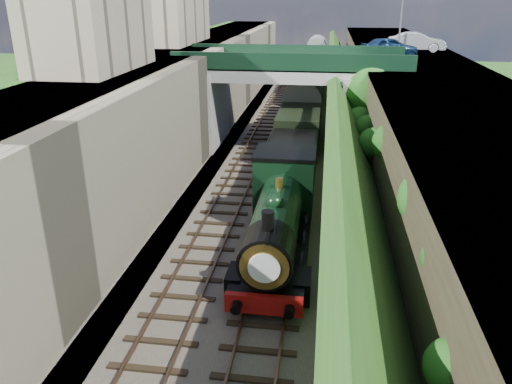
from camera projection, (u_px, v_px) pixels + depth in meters
name	position (u px, v px, depth m)	size (l,w,h in m)	color
ground	(216.00, 368.00, 15.51)	(160.00, 160.00, 0.00)	#1E4714
trackbed	(279.00, 163.00, 33.86)	(10.00, 90.00, 0.20)	#473F38
retaining_wall	(198.00, 112.00, 33.32)	(1.00, 90.00, 7.00)	#756B56
street_plateau_left	(148.00, 110.00, 33.77)	(6.00, 90.00, 7.00)	#262628
street_plateau_right	(429.00, 125.00, 31.51)	(8.00, 90.00, 6.25)	#262628
embankment_slope	(358.00, 137.00, 30.22)	(4.26, 90.00, 6.42)	#1E4714
track_left	(250.00, 160.00, 34.07)	(2.50, 90.00, 0.20)	black
track_right	(297.00, 162.00, 33.65)	(2.50, 90.00, 0.20)	black
road_bridge	(298.00, 94.00, 35.95)	(16.00, 6.40, 7.25)	gray
building_far	(165.00, 4.00, 40.75)	(5.00, 10.00, 6.00)	gray
building_near	(91.00, 31.00, 26.28)	(4.00, 8.00, 4.00)	gray
tree	(371.00, 94.00, 33.12)	(3.60, 3.80, 6.60)	black
lamppost	(402.00, 10.00, 40.54)	(0.87, 0.15, 6.00)	gray
car_blue	(389.00, 47.00, 38.52)	(1.75, 4.36, 1.48)	navy
car_silver	(417.00, 42.00, 42.26)	(1.65, 4.73, 1.56)	#9A9B9F
locomotive	(278.00, 219.00, 21.25)	(3.10, 10.23, 3.83)	black
tender	(291.00, 169.00, 28.12)	(2.70, 6.00, 3.05)	black
coach_front	(303.00, 113.00, 39.55)	(2.90, 18.00, 3.70)	black
coach_middle	(312.00, 76.00, 56.84)	(2.90, 18.00, 3.70)	black
coach_rear	(316.00, 57.00, 74.13)	(2.90, 18.00, 3.70)	black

